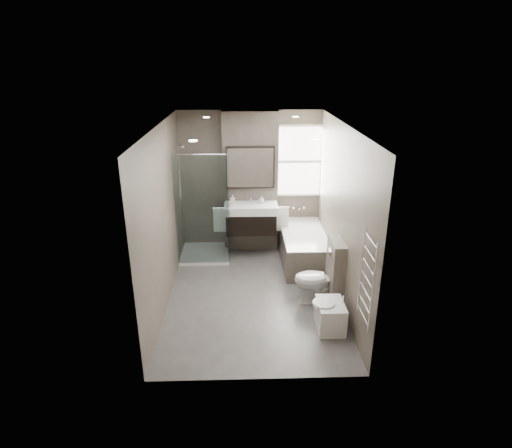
{
  "coord_description": "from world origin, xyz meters",
  "views": [
    {
      "loc": [
        -0.15,
        -5.84,
        3.47
      ],
      "look_at": [
        0.05,
        0.15,
        1.12
      ],
      "focal_mm": 30.0,
      "sensor_mm": 36.0,
      "label": 1
    }
  ],
  "objects_px": {
    "toilet": "(318,280)",
    "bidet": "(330,315)",
    "bathtub": "(303,246)",
    "vanity": "(251,218)"
  },
  "relations": [
    {
      "from": "bathtub",
      "to": "toilet",
      "type": "distance_m",
      "value": 1.34
    },
    {
      "from": "vanity",
      "to": "bidet",
      "type": "bearing_deg",
      "value": -66.78
    },
    {
      "from": "toilet",
      "to": "bidet",
      "type": "bearing_deg",
      "value": 6.13
    },
    {
      "from": "bidet",
      "to": "bathtub",
      "type": "bearing_deg",
      "value": 92.51
    },
    {
      "from": "bathtub",
      "to": "bidet",
      "type": "relative_size",
      "value": 3.12
    },
    {
      "from": "bidet",
      "to": "vanity",
      "type": "bearing_deg",
      "value": 113.22
    },
    {
      "from": "toilet",
      "to": "bidet",
      "type": "height_order",
      "value": "toilet"
    },
    {
      "from": "toilet",
      "to": "bathtub",
      "type": "bearing_deg",
      "value": -175.55
    },
    {
      "from": "vanity",
      "to": "bathtub",
      "type": "height_order",
      "value": "vanity"
    },
    {
      "from": "bathtub",
      "to": "toilet",
      "type": "height_order",
      "value": "toilet"
    }
  ]
}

